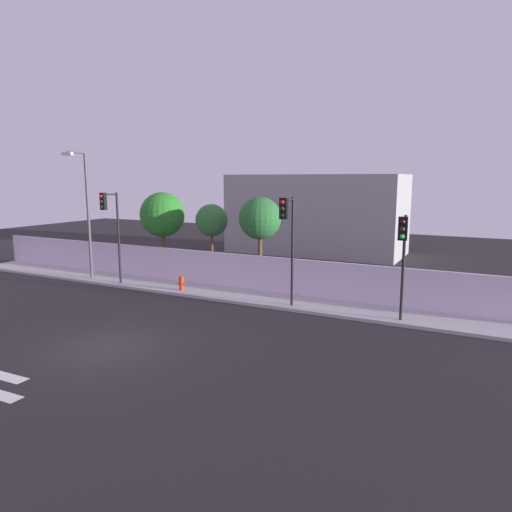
% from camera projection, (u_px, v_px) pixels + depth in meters
% --- Properties ---
extents(ground_plane, '(80.00, 80.00, 0.00)m').
position_uv_depth(ground_plane, '(107.00, 347.00, 16.41)').
color(ground_plane, black).
extents(sidewalk, '(36.00, 2.40, 0.15)m').
position_uv_depth(sidewalk, '(226.00, 294.00, 23.59)').
color(sidewalk, '#B2B2B2').
rests_on(sidewalk, ground).
extents(perimeter_wall, '(36.00, 0.18, 1.80)m').
position_uv_depth(perimeter_wall, '(238.00, 271.00, 24.57)').
color(perimeter_wall, silver).
rests_on(perimeter_wall, sidewalk).
extents(traffic_light_left, '(0.34, 1.26, 4.91)m').
position_uv_depth(traffic_light_left, '(288.00, 229.00, 20.21)').
color(traffic_light_left, black).
rests_on(traffic_light_left, sidewalk).
extents(traffic_light_center, '(0.36, 1.17, 4.98)m').
position_uv_depth(traffic_light_center, '(111.00, 218.00, 24.91)').
color(traffic_light_center, black).
rests_on(traffic_light_center, sidewalk).
extents(traffic_light_right, '(0.35, 1.18, 4.29)m').
position_uv_depth(traffic_light_right, '(403.00, 246.00, 18.10)').
color(traffic_light_right, black).
rests_on(traffic_light_right, sidewalk).
extents(street_lamp_curbside, '(0.63, 1.65, 7.16)m').
position_uv_depth(street_lamp_curbside, '(86.00, 206.00, 26.29)').
color(street_lamp_curbside, '#4C4C51').
rests_on(street_lamp_curbside, sidewalk).
extents(fire_hydrant, '(0.44, 0.26, 0.76)m').
position_uv_depth(fire_hydrant, '(181.00, 282.00, 24.08)').
color(fire_hydrant, red).
rests_on(fire_hydrant, sidewalk).
extents(roadside_tree_leftmost, '(2.68, 2.68, 5.06)m').
position_uv_depth(roadside_tree_leftmost, '(162.00, 215.00, 27.92)').
color(roadside_tree_leftmost, brown).
rests_on(roadside_tree_leftmost, ground).
extents(roadside_tree_midleft, '(1.83, 1.83, 4.44)m').
position_uv_depth(roadside_tree_midleft, '(212.00, 221.00, 26.38)').
color(roadside_tree_midleft, brown).
rests_on(roadside_tree_midleft, ground).
extents(roadside_tree_midright, '(2.30, 2.30, 4.91)m').
position_uv_depth(roadside_tree_midright, '(260.00, 219.00, 24.96)').
color(roadside_tree_midright, brown).
rests_on(roadside_tree_midright, ground).
extents(low_building_distant, '(13.42, 6.00, 6.17)m').
position_uv_depth(low_building_distant, '(316.00, 214.00, 36.87)').
color(low_building_distant, '#A1A1A1').
rests_on(low_building_distant, ground).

